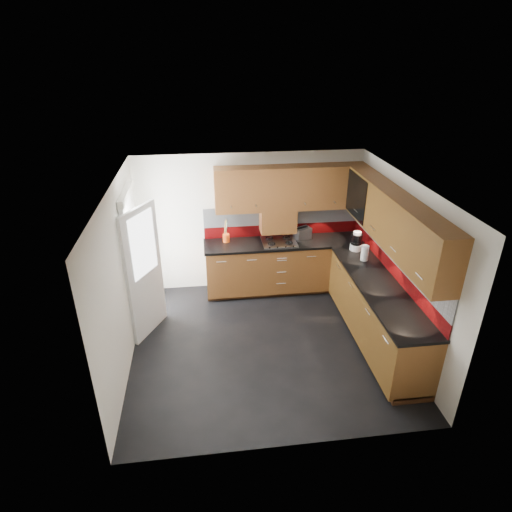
{
  "coord_description": "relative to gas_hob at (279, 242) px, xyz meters",
  "views": [
    {
      "loc": [
        -0.78,
        -5.0,
        3.95
      ],
      "look_at": [
        -0.05,
        0.65,
        1.12
      ],
      "focal_mm": 30.0,
      "sensor_mm": 36.0,
      "label": 1
    }
  ],
  "objects": [
    {
      "name": "food_processor",
      "position": [
        1.18,
        -0.44,
        0.13
      ],
      "size": [
        0.19,
        0.19,
        0.32
      ],
      "color": "white",
      "rests_on": "countertop"
    },
    {
      "name": "base_cabinets",
      "position": [
        0.62,
        -0.75,
        -0.52
      ],
      "size": [
        2.7,
        3.2,
        0.95
      ],
      "color": "brown",
      "rests_on": "room"
    },
    {
      "name": "toaster",
      "position": [
        0.42,
        0.11,
        0.08
      ],
      "size": [
        0.33,
        0.27,
        0.21
      ],
      "color": "silver",
      "rests_on": "countertop"
    },
    {
      "name": "upper_cabinets",
      "position": [
        0.78,
        -0.69,
        0.88
      ],
      "size": [
        2.5,
        3.2,
        0.72
      ],
      "color": "brown",
      "rests_on": "room"
    },
    {
      "name": "back_door",
      "position": [
        -2.23,
        -0.72,
        0.08
      ],
      "size": [
        0.42,
        1.19,
        2.04
      ],
      "color": "white",
      "rests_on": "room"
    },
    {
      "name": "backsplash",
      "position": [
        0.83,
        -0.54,
        0.26
      ],
      "size": [
        2.7,
        3.2,
        0.54
      ],
      "color": "maroon",
      "rests_on": "countertop"
    },
    {
      "name": "glass_cabinet",
      "position": [
        1.26,
        -0.4,
        0.91
      ],
      "size": [
        0.32,
        0.8,
        0.66
      ],
      "color": "black",
      "rests_on": "room"
    },
    {
      "name": "orange_cloth",
      "position": [
        1.21,
        -0.39,
        -0.01
      ],
      "size": [
        0.18,
        0.17,
        0.02
      ],
      "primitive_type": "cube",
      "rotation": [
        0.0,
        0.0,
        -0.34
      ],
      "color": "#DB4E18",
      "rests_on": "countertop"
    },
    {
      "name": "utensil_pot",
      "position": [
        -0.89,
        0.15,
        0.08
      ],
      "size": [
        0.11,
        0.11,
        0.4
      ],
      "color": "#DF4E15",
      "rests_on": "countertop"
    },
    {
      "name": "paper_towel",
      "position": [
        1.19,
        -0.81,
        0.11
      ],
      "size": [
        0.13,
        0.13,
        0.24
      ],
      "primitive_type": "cylinder",
      "rotation": [
        0.0,
        0.0,
        -0.12
      ],
      "color": "white",
      "rests_on": "countertop"
    },
    {
      "name": "extractor_hood",
      "position": [
        0.0,
        0.17,
        0.33
      ],
      "size": [
        0.6,
        0.33,
        0.4
      ],
      "primitive_type": "cube",
      "color": "brown",
      "rests_on": "room"
    },
    {
      "name": "gas_hob",
      "position": [
        0.0,
        0.0,
        0.0
      ],
      "size": [
        0.57,
        0.51,
        0.04
      ],
      "color": "silver",
      "rests_on": "countertop"
    },
    {
      "name": "countertop",
      "position": [
        0.6,
        -0.77,
        -0.03
      ],
      "size": [
        2.72,
        3.22,
        0.04
      ],
      "color": "black",
      "rests_on": "base_cabinets"
    },
    {
      "name": "room",
      "position": [
        -0.45,
        -1.47,
        0.54
      ],
      "size": [
        4.0,
        3.8,
        2.64
      ],
      "color": "black"
    }
  ]
}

